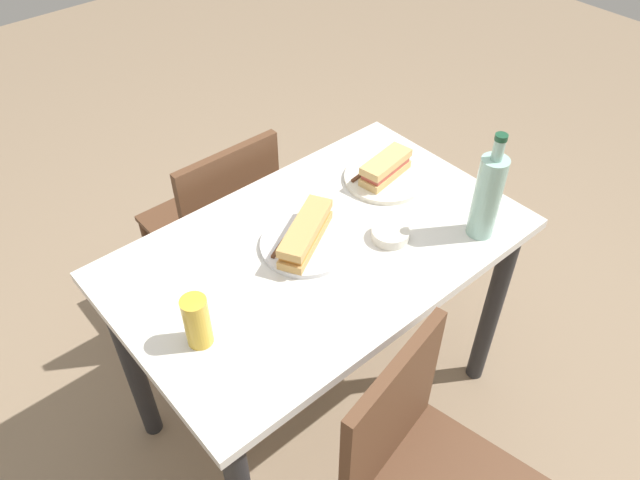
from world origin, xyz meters
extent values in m
plane|color=#8C755B|center=(0.00, 0.00, 0.00)|extent=(8.00, 8.00, 0.00)
cube|color=silver|center=(0.00, 0.00, 0.75)|extent=(1.15, 0.71, 0.03)
cylinder|color=#262628|center=(0.51, -0.29, 0.37)|extent=(0.06, 0.06, 0.74)
cylinder|color=#262628|center=(-0.51, 0.29, 0.37)|extent=(0.06, 0.06, 0.74)
cylinder|color=#262628|center=(0.51, 0.29, 0.37)|extent=(0.06, 0.06, 0.74)
cube|color=brown|center=(0.00, 0.63, 0.43)|extent=(0.40, 0.40, 0.02)
cube|color=brown|center=(0.00, 0.45, 0.64)|extent=(0.38, 0.03, 0.40)
cylinder|color=brown|center=(0.18, 0.81, 0.21)|extent=(0.04, 0.04, 0.42)
cylinder|color=brown|center=(-0.18, 0.81, 0.21)|extent=(0.04, 0.04, 0.42)
cylinder|color=brown|center=(0.18, 0.45, 0.21)|extent=(0.04, 0.04, 0.42)
cylinder|color=brown|center=(-0.18, 0.45, 0.21)|extent=(0.04, 0.04, 0.42)
cube|color=brown|center=(-0.17, -0.45, 0.64)|extent=(0.38, 0.10, 0.40)
cylinder|color=brown|center=(0.01, -0.42, 0.21)|extent=(0.04, 0.04, 0.42)
cylinder|color=white|center=(-0.03, 0.02, 0.77)|extent=(0.25, 0.25, 0.01)
cube|color=tan|center=(-0.03, 0.02, 0.79)|extent=(0.25, 0.18, 0.02)
cube|color=#CC8438|center=(-0.03, 0.02, 0.82)|extent=(0.23, 0.17, 0.02)
cube|color=tan|center=(-0.03, 0.02, 0.84)|extent=(0.25, 0.18, 0.02)
cube|color=silver|center=(-0.02, 0.09, 0.78)|extent=(0.09, 0.06, 0.00)
cube|color=#59331E|center=(-0.11, 0.05, 0.79)|extent=(0.08, 0.04, 0.01)
cylinder|color=silver|center=(0.35, 0.09, 0.77)|extent=(0.25, 0.25, 0.01)
cube|color=tan|center=(0.35, 0.09, 0.79)|extent=(0.19, 0.10, 0.02)
cube|color=#B74C3D|center=(0.35, 0.09, 0.82)|extent=(0.18, 0.09, 0.02)
cube|color=tan|center=(0.35, 0.09, 0.84)|extent=(0.19, 0.10, 0.02)
cube|color=silver|center=(0.38, 0.16, 0.78)|extent=(0.10, 0.02, 0.00)
cube|color=#59331E|center=(0.29, 0.14, 0.79)|extent=(0.08, 0.02, 0.01)
cylinder|color=#99C6B7|center=(0.38, -0.26, 0.89)|extent=(0.08, 0.08, 0.25)
cylinder|color=#99C6B7|center=(0.38, -0.26, 1.05)|extent=(0.03, 0.03, 0.06)
cylinder|color=#19472D|center=(0.38, -0.26, 1.09)|extent=(0.03, 0.03, 0.02)
cylinder|color=gold|center=(-0.43, -0.06, 0.84)|extent=(0.06, 0.06, 0.14)
cylinder|color=silver|center=(0.17, -0.11, 0.78)|extent=(0.11, 0.11, 0.03)
camera|label=1|loc=(-0.81, -0.94, 1.93)|focal=34.33mm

